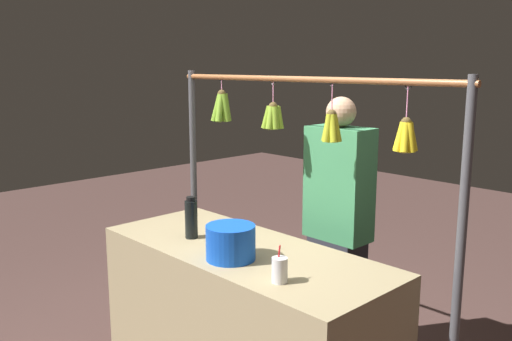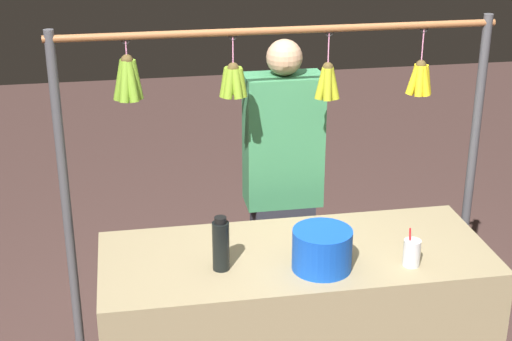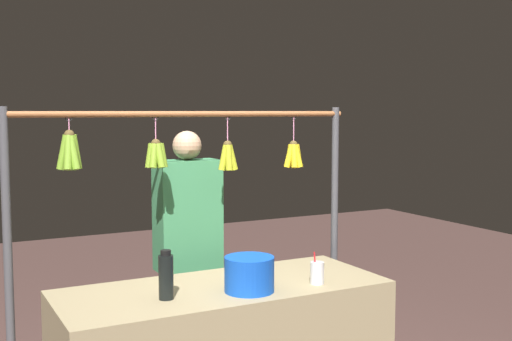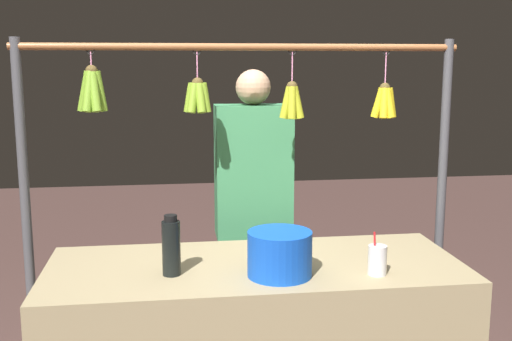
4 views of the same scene
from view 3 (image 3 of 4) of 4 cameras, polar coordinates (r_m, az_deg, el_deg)
display_rack at (r=3.62m, az=-6.18°, el=-2.47°), size 2.01×0.14×1.76m
water_bottle at (r=3.10m, az=-8.00°, el=-9.27°), size 0.07×0.07×0.24m
blue_bucket at (r=3.20m, az=-0.60°, el=-9.20°), size 0.25×0.25×0.17m
drink_cup at (r=3.36m, az=5.45°, el=-9.04°), size 0.07×0.07×0.17m
vendor_person at (r=3.99m, az=-6.05°, el=-8.30°), size 0.38×0.21×1.62m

